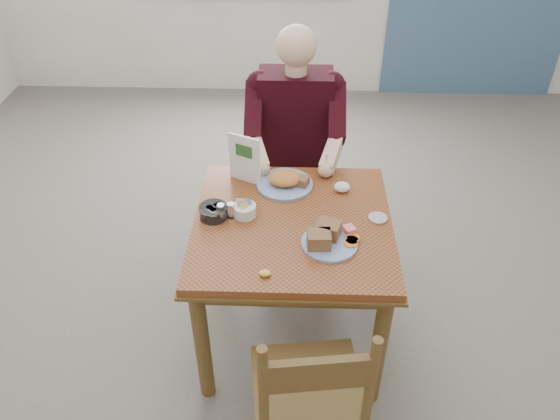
{
  "coord_description": "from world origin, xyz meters",
  "views": [
    {
      "loc": [
        0.01,
        -1.94,
        2.29
      ],
      "look_at": [
        -0.06,
        0.0,
        0.81
      ],
      "focal_mm": 35.0,
      "sensor_mm": 36.0,
      "label": 1
    }
  ],
  "objects_px": {
    "chair_far": "(294,174)",
    "chair_near": "(310,396)",
    "table": "(292,240)",
    "diner": "(295,132)",
    "far_plate": "(286,181)",
    "near_plate": "(328,238)"
  },
  "relations": [
    {
      "from": "table",
      "to": "chair_near",
      "type": "distance_m",
      "value": 0.74
    },
    {
      "from": "chair_far",
      "to": "near_plate",
      "type": "relative_size",
      "value": 3.5
    },
    {
      "from": "table",
      "to": "diner",
      "type": "height_order",
      "value": "diner"
    },
    {
      "from": "chair_far",
      "to": "chair_near",
      "type": "distance_m",
      "value": 1.52
    },
    {
      "from": "table",
      "to": "far_plate",
      "type": "relative_size",
      "value": 2.59
    },
    {
      "from": "chair_far",
      "to": "chair_near",
      "type": "height_order",
      "value": "same"
    },
    {
      "from": "chair_far",
      "to": "diner",
      "type": "height_order",
      "value": "diner"
    },
    {
      "from": "chair_near",
      "to": "near_plate",
      "type": "distance_m",
      "value": 0.65
    },
    {
      "from": "chair_far",
      "to": "near_plate",
      "type": "xyz_separation_m",
      "value": [
        0.15,
        -0.95,
        0.3
      ]
    },
    {
      "from": "chair_near",
      "to": "diner",
      "type": "distance_m",
      "value": 1.47
    },
    {
      "from": "table",
      "to": "chair_near",
      "type": "relative_size",
      "value": 0.97
    },
    {
      "from": "chair_far",
      "to": "diner",
      "type": "bearing_deg",
      "value": -89.99
    },
    {
      "from": "diner",
      "to": "near_plate",
      "type": "height_order",
      "value": "diner"
    },
    {
      "from": "chair_far",
      "to": "diner",
      "type": "distance_m",
      "value": 0.34
    },
    {
      "from": "table",
      "to": "diner",
      "type": "distance_m",
      "value": 0.73
    },
    {
      "from": "table",
      "to": "chair_far",
      "type": "xyz_separation_m",
      "value": [
        0.0,
        0.8,
        -0.16
      ]
    },
    {
      "from": "far_plate",
      "to": "chair_near",
      "type": "bearing_deg",
      "value": -83.36
    },
    {
      "from": "chair_far",
      "to": "chair_near",
      "type": "xyz_separation_m",
      "value": [
        0.08,
        -1.52,
        0.0
      ]
    },
    {
      "from": "table",
      "to": "chair_far",
      "type": "relative_size",
      "value": 0.97
    },
    {
      "from": "chair_near",
      "to": "near_plate",
      "type": "height_order",
      "value": "chair_near"
    },
    {
      "from": "chair_near",
      "to": "near_plate",
      "type": "relative_size",
      "value": 3.5
    },
    {
      "from": "table",
      "to": "chair_far",
      "type": "height_order",
      "value": "chair_far"
    }
  ]
}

